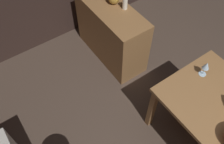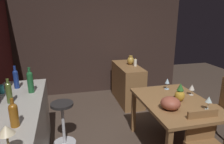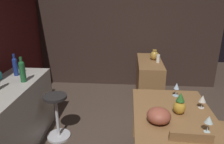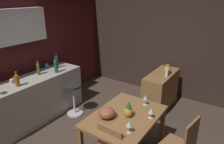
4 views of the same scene
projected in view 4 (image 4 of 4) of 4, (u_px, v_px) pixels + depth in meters
The scene contains 21 objects.
ground_plane at pixel (101, 144), 3.56m from camera, with size 9.00×9.00×0.00m, color #47382D.
wall_kitchen_back at pixel (14, 48), 4.10m from camera, with size 5.20×0.33×2.60m.
wall_side_right at pixel (151, 41), 5.24m from camera, with size 0.10×4.40×2.60m, color #33231E.
dining_table at pixel (125, 120), 3.09m from camera, with size 1.23×0.88×0.74m.
kitchen_counter at pixel (34, 99), 4.13m from camera, with size 2.10×0.60×0.90m, color #B2ADA3.
sideboard_cabinet at pixel (161, 91), 4.58m from camera, with size 1.10×0.44×0.82m, color olive.
bar_stool at pixel (74, 99), 4.34m from camera, with size 0.34×0.34×0.67m.
wine_glass_left at pixel (151, 111), 2.95m from camera, with size 0.08×0.08×0.16m.
wine_glass_right at pixel (145, 98), 3.30m from camera, with size 0.08×0.08×0.18m.
wine_glass_center at pixel (129, 124), 2.63m from camera, with size 0.08×0.08×0.17m.
pineapple_centerpiece at pixel (128, 110), 2.99m from camera, with size 0.13×0.13×0.25m.
fruit_bowl at pixel (107, 113), 2.98m from camera, with size 0.25×0.25×0.16m, color #9E4C38.
wine_bottle_cobalt at pixel (57, 61), 4.51m from camera, with size 0.07×0.07×0.31m.
wine_bottle_green at pixel (56, 65), 4.22m from camera, with size 0.08×0.08×0.33m.
wine_bottle_amber at pixel (17, 80), 3.60m from camera, with size 0.08×0.08×0.27m.
wine_bottle_olive at pixel (38, 68), 4.11m from camera, with size 0.06×0.06×0.29m.
cup_red at pixel (14, 79), 3.84m from camera, with size 0.11×0.07×0.08m.
cup_teal at pixel (47, 66), 4.50m from camera, with size 0.11×0.07×0.11m.
cup_cream at pixel (12, 81), 3.74m from camera, with size 0.11×0.07×0.08m.
pillar_candle_tall at pixel (167, 73), 4.27m from camera, with size 0.06×0.06×0.17m.
vase_brass at pixel (167, 69), 4.41m from camera, with size 0.15×0.15×0.19m.
Camera 4 is at (-2.30, -1.77, 2.42)m, focal length 33.23 mm.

